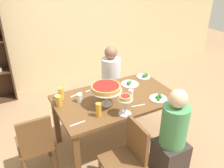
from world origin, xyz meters
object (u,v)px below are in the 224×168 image
object	(u,v)px
cutlery_fork_far	(76,95)
cutlery_knife_far	(91,90)
salad_plate_far_diner	(158,98)
cutlery_knife_near	(138,106)
dining_table	(116,104)
chair_near_left	(128,157)
salad_plate_near_diner	(130,84)
chair_head_west	(36,143)
water_glass_clear_near	(58,99)
personal_pizza_stand	(125,102)
beer_glass_amber_tall	(99,110)
water_glass_clear_spare	(131,93)
beer_glass_amber_short	(61,93)
cutlery_fork_near	(78,124)
salad_plate_spare	(144,76)
diner_far_right	(111,85)
water_glass_clear_far	(79,98)
diner_near_right	(172,140)
deep_dish_pizza_stand	(106,89)
beer_glass_amber_spare	(59,101)

from	to	relation	value
cutlery_fork_far	cutlery_knife_far	size ratio (longest dim) A/B	1.00
salad_plate_far_diner	cutlery_knife_near	world-z (taller)	salad_plate_far_diner
dining_table	cutlery_knife_far	xyz separation A→B (m)	(-0.20, 0.33, 0.10)
chair_near_left	cutlery_fork_far	size ratio (longest dim) A/B	4.83
salad_plate_near_diner	chair_head_west	bearing A→B (deg)	-168.35
chair_head_west	cutlery_fork_far	world-z (taller)	chair_head_west
water_glass_clear_near	cutlery_fork_far	distance (m)	0.27
personal_pizza_stand	water_glass_clear_near	xyz separation A→B (m)	(-0.60, 0.61, -0.12)
beer_glass_amber_tall	salad_plate_far_diner	bearing A→B (deg)	-1.78
chair_near_left	water_glass_clear_spare	size ratio (longest dim) A/B	9.38
beer_glass_amber_short	cutlery_fork_near	distance (m)	0.59
dining_table	salad_plate_spare	bearing A→B (deg)	25.31
personal_pizza_stand	water_glass_clear_near	distance (m)	0.87
dining_table	chair_head_west	size ratio (longest dim) A/B	1.76
diner_far_right	beer_glass_amber_tall	world-z (taller)	diner_far_right
salad_plate_far_diner	water_glass_clear_far	xyz separation A→B (m)	(-0.91, 0.41, 0.04)
dining_table	beer_glass_amber_tall	bearing A→B (deg)	-144.15
diner_near_right	cutlery_knife_far	distance (m)	1.24
diner_near_right	cutlery_knife_far	size ratio (longest dim) A/B	6.39
cutlery_knife_near	water_glass_clear_spare	bearing A→B (deg)	89.60
salad_plate_spare	cutlery_knife_far	xyz separation A→B (m)	(-0.85, 0.02, -0.02)
water_glass_clear_far	cutlery_knife_near	distance (m)	0.73
diner_far_right	salad_plate_far_diner	bearing A→B (deg)	7.73
diner_near_right	salad_plate_spare	size ratio (longest dim) A/B	5.58
chair_near_left	cutlery_fork_far	xyz separation A→B (m)	(-0.17, 1.05, 0.26)
chair_head_west	cutlery_fork_far	distance (m)	0.79
dining_table	chair_head_west	world-z (taller)	chair_head_west
beer_glass_amber_short	cutlery_fork_near	xyz separation A→B (m)	(-0.00, -0.58, -0.08)
water_glass_clear_far	diner_near_right	bearing A→B (deg)	-49.68
diner_far_right	salad_plate_far_diner	distance (m)	1.08
water_glass_clear_near	water_glass_clear_far	bearing A→B (deg)	-24.71
cutlery_knife_far	deep_dish_pizza_stand	bearing A→B (deg)	84.19
diner_near_right	cutlery_fork_near	xyz separation A→B (m)	(-0.94, 0.48, 0.25)
personal_pizza_stand	cutlery_fork_near	distance (m)	0.58
diner_far_right	salad_plate_near_diner	xyz separation A→B (m)	(0.02, -0.53, 0.26)
salad_plate_spare	water_glass_clear_far	bearing A→B (deg)	-170.51
salad_plate_near_diner	cutlery_fork_near	world-z (taller)	salad_plate_near_diner
diner_far_right	beer_glass_amber_tall	size ratio (longest dim) A/B	6.91
dining_table	diner_near_right	size ratio (longest dim) A/B	1.33
chair_head_west	water_glass_clear_far	world-z (taller)	chair_head_west
salad_plate_spare	beer_glass_amber_spare	world-z (taller)	beer_glass_amber_spare
salad_plate_spare	cutlery_knife_near	bearing A→B (deg)	-129.72
diner_far_right	cutlery_knife_far	xyz separation A→B (m)	(-0.52, -0.42, 0.25)
beer_glass_amber_spare	water_glass_clear_spare	bearing A→B (deg)	-13.84
dining_table	beer_glass_amber_short	size ratio (longest dim) A/B	9.78
chair_head_west	cutlery_knife_far	distance (m)	1.00
diner_near_right	water_glass_clear_spare	size ratio (longest dim) A/B	12.40
deep_dish_pizza_stand	beer_glass_amber_tall	xyz separation A→B (m)	(-0.18, -0.17, -0.14)
diner_near_right	beer_glass_amber_tall	size ratio (longest dim) A/B	6.91
chair_head_west	beer_glass_amber_spare	bearing A→B (deg)	31.53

